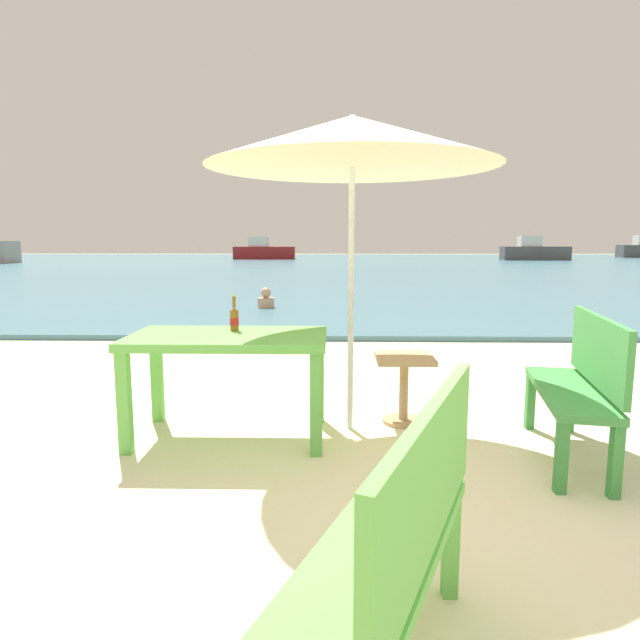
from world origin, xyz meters
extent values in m
plane|color=beige|center=(0.00, 0.00, 0.00)|extent=(120.00, 120.00, 0.00)
cube|color=teal|center=(0.00, 30.00, 0.04)|extent=(120.00, 50.00, 0.08)
cube|color=#60B24C|center=(-1.23, 1.17, 0.73)|extent=(1.40, 0.80, 0.06)
cube|color=#60B24C|center=(-1.87, 0.83, 0.35)|extent=(0.08, 0.08, 0.70)
cube|color=#60B24C|center=(-0.59, 0.83, 0.35)|extent=(0.08, 0.08, 0.70)
cube|color=#60B24C|center=(-1.87, 1.51, 0.35)|extent=(0.08, 0.08, 0.70)
cube|color=#60B24C|center=(-0.59, 1.51, 0.35)|extent=(0.08, 0.08, 0.70)
cylinder|color=brown|center=(-1.21, 1.33, 0.84)|extent=(0.06, 0.06, 0.16)
cone|color=brown|center=(-1.21, 1.33, 0.92)|extent=(0.06, 0.06, 0.03)
cylinder|color=brown|center=(-1.21, 1.33, 0.97)|extent=(0.03, 0.03, 0.09)
cylinder|color=red|center=(-1.21, 1.33, 0.83)|extent=(0.07, 0.07, 0.05)
cylinder|color=gold|center=(-1.21, 1.33, 1.02)|extent=(0.03, 0.03, 0.01)
cylinder|color=silver|center=(-0.35, 1.36, 1.15)|extent=(0.04, 0.04, 2.30)
cone|color=beige|center=(-0.35, 1.36, 2.12)|extent=(2.10, 2.10, 0.36)
cube|color=tan|center=(0.08, 1.50, 0.52)|extent=(0.44, 0.44, 0.04)
cylinder|color=tan|center=(0.08, 1.50, 0.25)|extent=(0.07, 0.07, 0.50)
cylinder|color=tan|center=(0.08, 1.50, 0.01)|extent=(0.32, 0.32, 0.03)
cube|color=#3D8C42|center=(1.05, 0.82, 0.45)|extent=(0.58, 1.25, 0.05)
cube|color=#3D8C42|center=(1.21, 0.79, 0.73)|extent=(0.27, 1.19, 0.44)
cube|color=#3D8C42|center=(1.02, 1.39, 0.21)|extent=(0.06, 0.06, 0.42)
cube|color=#3D8C42|center=(0.81, 0.31, 0.21)|extent=(0.06, 0.06, 0.42)
cube|color=#3D8C42|center=(1.29, 1.33, 0.21)|extent=(0.06, 0.06, 0.42)
cube|color=#3D8C42|center=(1.08, 0.25, 0.21)|extent=(0.06, 0.06, 0.42)
cube|color=#60B24C|center=(-0.35, -1.07, 0.45)|extent=(0.79, 1.25, 0.05)
cube|color=#60B24C|center=(-0.20, -1.13, 0.73)|extent=(0.49, 1.13, 0.44)
cube|color=#60B24C|center=(-0.27, -0.51, 0.21)|extent=(0.06, 0.06, 0.42)
cube|color=#60B24C|center=(-0.01, -0.61, 0.21)|extent=(0.06, 0.06, 0.42)
cylinder|color=tan|center=(-1.84, 8.33, 0.18)|extent=(0.34, 0.34, 0.20)
sphere|color=tan|center=(-1.84, 8.33, 0.39)|extent=(0.21, 0.21, 0.21)
cube|color=#4C4C4C|center=(14.20, 37.34, 0.57)|extent=(4.74, 1.29, 0.97)
cube|color=silver|center=(13.76, 37.34, 1.43)|extent=(1.51, 0.97, 0.75)
cube|color=maroon|center=(-5.68, 38.79, 0.55)|extent=(4.60, 1.25, 0.94)
cube|color=silver|center=(-6.10, 38.79, 1.39)|extent=(1.46, 0.94, 0.73)
camera|label=1|loc=(-0.49, -2.64, 1.42)|focal=30.50mm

